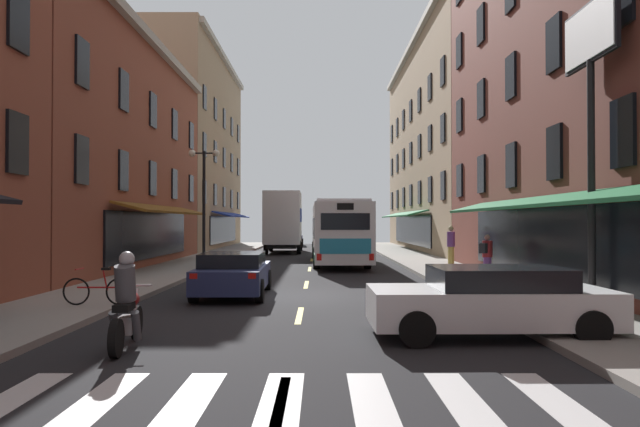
% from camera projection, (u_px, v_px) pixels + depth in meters
% --- Properties ---
extents(ground_plane, '(34.80, 80.00, 0.10)m').
position_uv_depth(ground_plane, '(302.00, 298.00, 16.78)').
color(ground_plane, black).
extents(lane_centre_dashes, '(0.14, 73.90, 0.01)m').
position_uv_depth(lane_centre_dashes, '(302.00, 297.00, 16.53)').
color(lane_centre_dashes, '#DBCC4C').
rests_on(lane_centre_dashes, ground).
extents(crosswalk_near, '(7.10, 2.80, 0.01)m').
position_uv_depth(crosswalk_near, '(278.00, 405.00, 6.78)').
color(crosswalk_near, silver).
rests_on(crosswalk_near, ground).
extents(sidewalk_left, '(3.00, 80.00, 0.14)m').
position_uv_depth(sidewalk_left, '(100.00, 294.00, 16.76)').
color(sidewalk_left, gray).
rests_on(sidewalk_left, ground).
extents(sidewalk_right, '(3.00, 80.00, 0.14)m').
position_uv_depth(sidewalk_right, '(503.00, 293.00, 16.80)').
color(sidewalk_right, gray).
rests_on(sidewalk_right, ground).
extents(billboard_sign, '(0.40, 2.66, 7.37)m').
position_uv_depth(billboard_sign, '(588.00, 77.00, 13.95)').
color(billboard_sign, black).
rests_on(billboard_sign, sidewalk_right).
extents(transit_bus, '(2.81, 11.80, 3.17)m').
position_uv_depth(transit_bus, '(336.00, 231.00, 29.84)').
color(transit_bus, white).
rests_on(transit_bus, ground).
extents(box_truck, '(2.55, 7.66, 4.18)m').
position_uv_depth(box_truck, '(282.00, 223.00, 40.15)').
color(box_truck, '#B21E19').
rests_on(box_truck, ground).
extents(sedan_near, '(4.48, 2.06, 1.31)m').
position_uv_depth(sedan_near, '(489.00, 300.00, 10.79)').
color(sedan_near, silver).
rests_on(sedan_near, ground).
extents(sedan_mid, '(2.04, 4.36, 1.27)m').
position_uv_depth(sedan_mid, '(232.00, 273.00, 16.71)').
color(sedan_mid, navy).
rests_on(sedan_mid, ground).
extents(sedan_far, '(1.95, 4.44, 1.37)m').
position_uv_depth(sedan_far, '(291.00, 238.00, 51.71)').
color(sedan_far, navy).
rests_on(sedan_far, ground).
extents(motorcycle_rider, '(0.64, 2.07, 1.66)m').
position_uv_depth(motorcycle_rider, '(124.00, 307.00, 9.78)').
color(motorcycle_rider, black).
rests_on(motorcycle_rider, ground).
extents(bicycle_near, '(1.71, 0.48, 0.91)m').
position_uv_depth(bicycle_near, '(96.00, 290.00, 13.93)').
color(bicycle_near, black).
rests_on(bicycle_near, sidewalk_left).
extents(pedestrian_near, '(0.51, 0.48, 1.57)m').
position_uv_depth(pedestrian_near, '(485.00, 255.00, 20.68)').
color(pedestrian_near, '#66387F').
rests_on(pedestrian_near, sidewalk_right).
extents(pedestrian_mid, '(0.36, 0.36, 1.84)m').
position_uv_depth(pedestrian_mid, '(449.00, 245.00, 26.28)').
color(pedestrian_mid, '#B29947').
rests_on(pedestrian_mid, sidewalk_right).
extents(street_lamp_twin, '(1.42, 0.32, 5.34)m').
position_uv_depth(street_lamp_twin, '(202.00, 202.00, 26.30)').
color(street_lamp_twin, black).
rests_on(street_lamp_twin, sidewalk_left).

